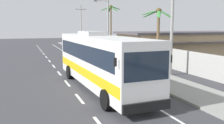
{
  "coord_description": "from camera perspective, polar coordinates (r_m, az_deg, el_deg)",
  "views": [
    {
      "loc": [
        -2.89,
        -5.25,
        4.1
      ],
      "look_at": [
        2.68,
        9.99,
        1.7
      ],
      "focal_mm": 39.35,
      "sensor_mm": 36.0,
      "label": 1
    }
  ],
  "objects": [
    {
      "name": "lane_markings",
      "position": [
        20.92,
        -5.91,
        -2.93
      ],
      "size": [
        3.48,
        71.0,
        0.01
      ],
      "color": "white",
      "rests_on": "ground"
    },
    {
      "name": "coach_bus_foreground",
      "position": [
        16.12,
        -2.96,
        0.7
      ],
      "size": [
        3.26,
        12.28,
        3.72
      ],
      "color": "white",
      "rests_on": "ground"
    },
    {
      "name": "roadside_building",
      "position": [
        30.94,
        16.42,
        3.65
      ],
      "size": [
        15.87,
        7.41,
        3.41
      ],
      "color": "tan",
      "rests_on": "ground"
    },
    {
      "name": "sidewalk_kerb",
      "position": [
        18.51,
        12.08,
        -4.35
      ],
      "size": [
        3.2,
        90.0,
        0.14
      ],
      "primitive_type": "cube",
      "color": "gray",
      "rests_on": "ground"
    },
    {
      "name": "palm_nearest",
      "position": [
        24.32,
        10.69,
        8.67
      ],
      "size": [
        3.46,
        3.1,
        5.8
      ],
      "color": "brown",
      "rests_on": "ground"
    },
    {
      "name": "utility_pole_mid",
      "position": [
        20.8,
        13.78,
        9.19
      ],
      "size": [
        2.47,
        0.24,
        8.48
      ],
      "color": "#9E9E99",
      "rests_on": "ground"
    },
    {
      "name": "motorcycle_beside_bus",
      "position": [
        24.9,
        -5.21,
        0.45
      ],
      "size": [
        0.56,
        1.96,
        1.64
      ],
      "color": "black",
      "rests_on": "ground"
    },
    {
      "name": "boundary_wall",
      "position": [
        23.72,
        14.79,
        0.54
      ],
      "size": [
        0.24,
        60.0,
        1.93
      ],
      "primitive_type": "cube",
      "color": "#B2B2AD",
      "rests_on": "ground"
    },
    {
      "name": "utility_pole_distant",
      "position": [
        50.53,
        -7.22,
        8.61
      ],
      "size": [
        2.14,
        0.24,
        8.26
      ],
      "color": "#9E9E99",
      "rests_on": "ground"
    },
    {
      "name": "utility_pole_far",
      "position": [
        35.24,
        -1.03,
        10.63
      ],
      "size": [
        3.09,
        0.24,
        10.33
      ],
      "color": "#9E9E99",
      "rests_on": "ground"
    },
    {
      "name": "palm_third",
      "position": [
        39.72,
        -0.27,
        10.26
      ],
      "size": [
        3.24,
        3.17,
        7.38
      ],
      "color": "brown",
      "rests_on": "ground"
    }
  ]
}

